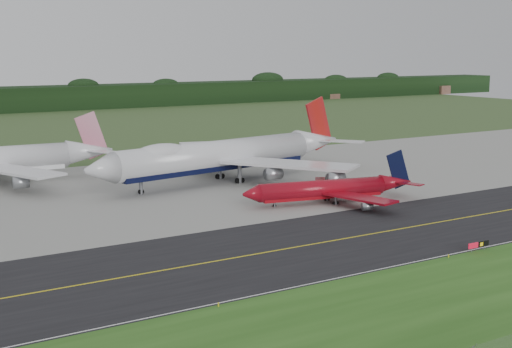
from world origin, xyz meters
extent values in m
plane|color=#354F25|center=(0.00, 0.00, 0.00)|extent=(600.00, 600.00, 0.00)
cube|color=#244D16|center=(0.00, -35.00, 0.01)|extent=(400.00, 30.00, 0.01)
cube|color=black|center=(0.00, -4.00, 0.01)|extent=(400.00, 32.00, 0.02)
cube|color=gray|center=(0.00, 51.00, 0.01)|extent=(400.00, 78.00, 0.01)
cube|color=gold|center=(0.00, -4.00, 0.03)|extent=(400.00, 0.40, 0.00)
cube|color=silver|center=(0.00, -19.50, 0.03)|extent=(400.00, 0.25, 0.00)
cylinder|color=silver|center=(7.15, 50.29, 6.48)|extent=(53.05, 15.18, 6.69)
cube|color=black|center=(7.15, 50.29, 4.31)|extent=(50.18, 13.10, 2.34)
cone|color=silver|center=(-22.08, 45.47, 6.48)|extent=(7.58, 7.67, 6.69)
cone|color=silver|center=(39.99, 55.72, 6.98)|extent=(14.80, 8.86, 6.69)
ellipsoid|color=silver|center=(-7.40, 47.89, 8.32)|extent=(14.39, 7.83, 4.26)
cube|color=silver|center=(18.60, 37.08, 5.31)|extent=(24.68, 29.96, 0.57)
cube|color=silver|center=(13.74, 66.49, 5.31)|extent=(17.18, 31.26, 0.57)
cube|color=#AA1813|center=(40.72, 55.84, 11.53)|extent=(9.57, 2.09, 13.86)
cylinder|color=gray|center=(14.44, 37.05, 3.48)|extent=(4.06, 3.37, 2.81)
cylinder|color=gray|center=(9.80, 65.18, 3.48)|extent=(4.06, 3.37, 2.81)
cylinder|color=gray|center=(22.52, 25.25, 3.48)|extent=(4.06, 3.37, 2.81)
cylinder|color=gray|center=(13.65, 78.95, 3.48)|extent=(4.06, 3.37, 2.81)
cylinder|color=black|center=(-12.59, 47.03, 0.60)|extent=(1.28, 0.73, 1.20)
cylinder|color=slate|center=(11.91, 47.35, 2.24)|extent=(1.08, 1.08, 4.47)
cylinder|color=black|center=(11.91, 47.35, 0.60)|extent=(1.29, 0.79, 1.20)
cylinder|color=slate|center=(10.71, 54.61, 2.24)|extent=(1.08, 1.08, 4.47)
cylinder|color=black|center=(10.71, 54.61, 0.60)|extent=(1.29, 0.79, 1.20)
cylinder|color=maroon|center=(14.72, 19.74, 2.94)|extent=(26.80, 8.99, 3.60)
cube|color=maroon|center=(14.72, 19.74, 1.77)|extent=(25.32, 7.83, 1.26)
cone|color=maroon|center=(0.06, 22.81, 2.94)|extent=(4.00, 4.21, 3.60)
cone|color=maroon|center=(31.19, 16.29, 3.21)|extent=(7.62, 4.97, 3.60)
cube|color=maroon|center=(17.67, 11.54, 2.31)|extent=(8.06, 15.54, 0.41)
cube|color=maroon|center=(20.71, 26.06, 2.31)|extent=(12.74, 14.75, 0.41)
cube|color=black|center=(31.68, 16.18, 5.93)|extent=(5.63, 1.45, 8.20)
cylinder|color=gray|center=(16.68, 8.13, 1.33)|extent=(2.24, 1.88, 1.51)
cylinder|color=gray|center=(21.17, 29.59, 1.33)|extent=(2.24, 1.88, 1.51)
cylinder|color=black|center=(4.81, 21.81, 0.32)|extent=(0.69, 0.42, 0.65)
cylinder|color=slate|center=(16.40, 17.36, 0.93)|extent=(0.60, 0.60, 1.86)
cylinder|color=black|center=(16.40, 17.36, 0.32)|extent=(0.70, 0.45, 0.65)
cylinder|color=slate|center=(17.21, 21.24, 0.93)|extent=(0.60, 0.60, 1.86)
cylinder|color=black|center=(17.21, 21.24, 0.32)|extent=(0.70, 0.45, 0.65)
cone|color=silver|center=(-13.86, 75.86, 5.94)|extent=(11.52, 6.50, 5.91)
cube|color=silver|center=(-33.92, 64.75, 4.47)|extent=(16.21, 25.46, 0.53)
cube|color=#A80C38|center=(-13.20, 75.83, 9.78)|extent=(8.16, 0.91, 11.74)
cylinder|color=gray|center=(-34.58, 58.95, 2.85)|extent=(3.35, 2.65, 2.48)
cylinder|color=slate|center=(12.97, -20.41, 0.31)|extent=(0.11, 0.11, 0.63)
cylinder|color=slate|center=(15.66, -20.44, 0.31)|extent=(0.11, 0.11, 0.63)
cube|color=#B00D24|center=(13.24, -20.42, 1.03)|extent=(1.98, 0.18, 0.81)
cube|color=black|center=(14.95, -20.43, 1.03)|extent=(0.90, 0.17, 0.81)
cube|color=black|center=(16.02, -20.45, 1.03)|extent=(1.08, 0.17, 0.81)
cylinder|color=yellow|center=(-30.87, -20.50, 0.25)|extent=(0.16, 0.16, 0.50)
cylinder|color=yellow|center=(7.93, -20.50, 0.25)|extent=(0.16, 0.16, 0.50)
camera|label=1|loc=(-69.73, -91.98, 30.30)|focal=50.00mm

